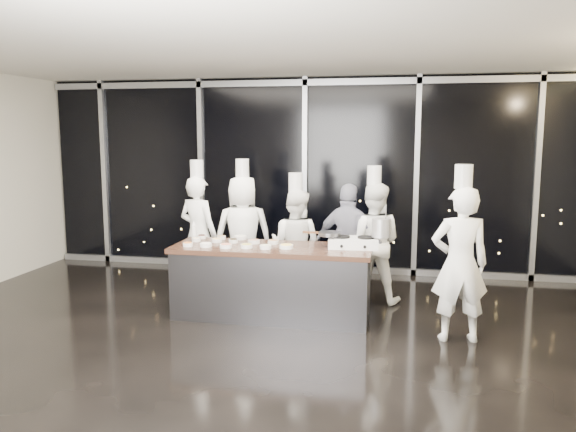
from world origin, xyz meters
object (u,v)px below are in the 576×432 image
Objects in this scene: stock_pot at (381,228)px; chef_far_left at (198,233)px; stove at (354,242)px; guest at (349,243)px; demo_counter at (272,281)px; frying_pan at (329,234)px; chef_right at (373,242)px; chef_center at (295,244)px; chef_left at (243,233)px; chef_side at (460,262)px.

chef_far_left reaches higher than stock_pot.
stove is 0.74m from guest.
frying_pan reaches higher than demo_counter.
stock_pot is at bearing 104.09° from chef_right.
chef_right reaches higher than stock_pot.
chef_center is at bearing 8.85° from chef_right.
chef_left reaches higher than stock_pot.
stock_pot is at bearing 136.34° from chef_left.
demo_counter is at bearing 162.13° from chef_far_left.
chef_left reaches higher than guest.
guest is at bearing 18.37° from chef_right.
chef_far_left is 1.46m from chef_center.
demo_counter is at bearing -174.57° from frying_pan.
demo_counter is 4.01× the size of stove.
demo_counter is 5.18× the size of frying_pan.
stove is 2.75× the size of stock_pot.
chef_side is (1.20, -0.51, -0.08)m from stove.
demo_counter is 1.26m from guest.
chef_side is (3.51, -1.35, 0.02)m from chef_far_left.
chef_center is at bearing 149.56° from stock_pot.
chef_side is (2.86, -1.44, 0.02)m from chef_left.
guest is (-0.12, 0.71, -0.15)m from stove.
demo_counter is 1.29× the size of chef_far_left.
chef_left reaches higher than chef_far_left.
chef_far_left is at bearing 8.48° from chef_center.
guest is at bearing 122.64° from stock_pot.
chef_side is at bearing -10.30° from demo_counter.
chef_far_left is 0.98× the size of chef_side.
chef_right is (1.20, 0.90, 0.37)m from demo_counter.
stock_pot is 0.12× the size of chef_left.
demo_counter is 1.67m from chef_far_left.
chef_left reaches higher than frying_pan.
chef_side is (2.05, -1.23, 0.11)m from chef_center.
frying_pan is 0.29× the size of guest.
chef_side is at bearing -21.10° from frying_pan.
chef_left is (-1.35, 0.94, -0.20)m from frying_pan.
stove is (1.00, 0.11, 0.51)m from demo_counter.
chef_center reaches higher than guest.
stove is 0.83m from chef_right.
demo_counter is 1.13m from stove.
chef_right is at bearing 73.08° from stove.
chef_side is at bearing -31.54° from stock_pot.
guest is at bearing -166.79° from chef_center.
stock_pot is at bearing 137.05° from guest.
stock_pot is at bearing -179.00° from chef_far_left.
chef_side reaches higher than chef_far_left.
frying_pan is 0.25× the size of chef_left.
guest is 0.87× the size of chef_right.
frying_pan is (0.69, 0.10, 0.61)m from demo_counter.
chef_far_left is 3.76m from chef_side.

